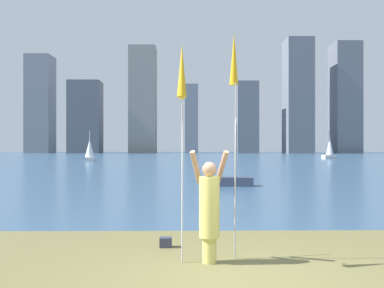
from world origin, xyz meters
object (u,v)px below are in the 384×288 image
sailboat_0 (90,151)px  person (209,207)px  sailboat_2 (330,149)px  sailboat_5 (236,180)px  kite_flag_left (182,78)px  bag (166,242)px  kite_flag_right (234,67)px

sailboat_0 → person: bearing=-75.4°
sailboat_2 → sailboat_0: bearing=-167.3°
sailboat_2 → sailboat_5: size_ratio=0.72×
person → sailboat_5: (2.05, 14.08, -0.66)m
person → sailboat_5: bearing=92.3°
sailboat_5 → kite_flag_left: bearing=-100.0°
sailboat_0 → sailboat_2: bearing=12.7°
kite_flag_left → sailboat_0: size_ratio=1.00×
person → sailboat_2: bearing=80.5°
bag → sailboat_2: 56.57m
bag → sailboat_0: size_ratio=0.06×
kite_flag_right → sailboat_0: kite_flag_right is taller
kite_flag_left → sailboat_0: 48.44m
bag → person: bearing=-55.2°
kite_flag_left → bag: size_ratio=15.68×
kite_flag_right → sailboat_2: bearing=70.2°
bag → sailboat_5: size_ratio=0.04×
kite_flag_left → bag: bearing=103.1°
sailboat_0 → kite_flag_right: bearing=-74.7°
kite_flag_right → sailboat_0: bearing=105.3°
kite_flag_right → person: bearing=-140.1°
kite_flag_left → bag: (-0.33, 1.43, -3.05)m
kite_flag_left → kite_flag_right: 1.20m
kite_flag_left → kite_flag_right: (0.94, 0.67, 0.31)m
person → sailboat_2: sailboat_2 is taller
sailboat_5 → sailboat_2: bearing=66.1°
kite_flag_left → sailboat_0: kite_flag_left is taller
kite_flag_right → sailboat_5: size_ratio=0.72×
sailboat_0 → sailboat_5: sailboat_5 is taller
kite_flag_left → kite_flag_right: bearing=35.4°
sailboat_2 → sailboat_5: sailboat_5 is taller
kite_flag_left → sailboat_0: bearing=104.0°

